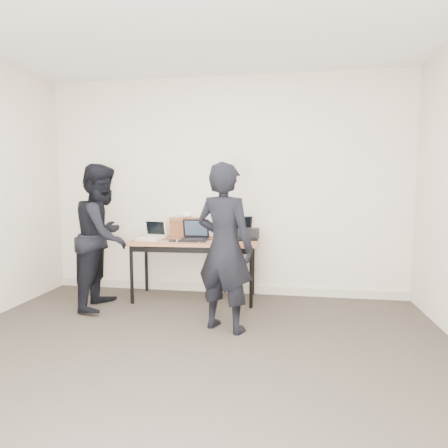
% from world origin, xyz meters
% --- Properties ---
extents(room, '(4.60, 4.60, 2.80)m').
position_xyz_m(room, '(0.00, 0.00, 1.35)').
color(room, '#3B342D').
rests_on(room, ground).
extents(desk, '(1.53, 0.71, 0.72)m').
position_xyz_m(desk, '(-0.31, 1.90, 0.66)').
color(desk, '#975A39').
rests_on(desk, ground).
extents(laptop_beige, '(0.32, 0.32, 0.23)m').
position_xyz_m(laptop_beige, '(-0.82, 1.87, 0.77)').
color(laptop_beige, beige).
rests_on(laptop_beige, desk).
extents(laptop_center, '(0.32, 0.31, 0.24)m').
position_xyz_m(laptop_center, '(-0.30, 1.89, 0.77)').
color(laptop_center, black).
rests_on(laptop_center, desk).
extents(laptop_right, '(0.46, 0.45, 0.27)m').
position_xyz_m(laptop_right, '(0.21, 2.07, 0.78)').
color(laptop_right, black).
rests_on(laptop_right, desk).
extents(leather_satchel, '(0.38, 0.24, 0.25)m').
position_xyz_m(leather_satchel, '(-0.49, 2.13, 0.85)').
color(leather_satchel, brown).
rests_on(leather_satchel, desk).
extents(tissue, '(0.14, 0.11, 0.08)m').
position_xyz_m(tissue, '(-0.46, 2.13, 1.00)').
color(tissue, white).
rests_on(tissue, leather_satchel).
extents(equipment_box, '(0.25, 0.22, 0.13)m').
position_xyz_m(equipment_box, '(0.32, 2.09, 0.79)').
color(equipment_box, black).
rests_on(equipment_box, desk).
extents(power_brick, '(0.08, 0.06, 0.03)m').
position_xyz_m(power_brick, '(-0.53, 1.73, 0.73)').
color(power_brick, black).
rests_on(power_brick, desk).
extents(cables, '(1.15, 0.43, 0.01)m').
position_xyz_m(cables, '(-0.26, 1.90, 0.72)').
color(cables, black).
rests_on(cables, desk).
extents(person_typist, '(0.67, 0.56, 1.58)m').
position_xyz_m(person_typist, '(0.20, 1.01, 0.79)').
color(person_typist, black).
rests_on(person_typist, ground).
extents(person_observer, '(0.67, 0.83, 1.60)m').
position_xyz_m(person_observer, '(-1.26, 1.49, 0.80)').
color(person_observer, black).
rests_on(person_observer, ground).
extents(baseboard, '(4.50, 0.03, 0.10)m').
position_xyz_m(baseboard, '(0.00, 2.23, 0.05)').
color(baseboard, '#B9AF9A').
rests_on(baseboard, ground).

